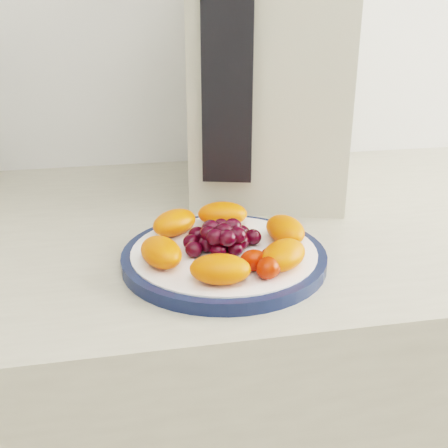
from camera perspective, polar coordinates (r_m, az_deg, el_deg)
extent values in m
cylinder|color=#0F1A3A|center=(0.65, 0.00, -3.45)|extent=(0.24, 0.24, 0.01)
cylinder|color=white|center=(0.65, 0.00, -3.37)|extent=(0.22, 0.22, 0.02)
cube|color=#B4B099|center=(0.90, 4.77, 15.88)|extent=(0.29, 0.36, 0.38)
cube|color=black|center=(0.74, 0.36, 15.03)|extent=(0.07, 0.04, 0.29)
ellipsoid|color=#FF4105|center=(0.67, 6.24, -0.56)|extent=(0.05, 0.07, 0.03)
ellipsoid|color=#FF4105|center=(0.72, -0.15, 1.03)|extent=(0.07, 0.05, 0.03)
ellipsoid|color=#FF4105|center=(0.69, -5.05, 0.15)|extent=(0.07, 0.07, 0.03)
ellipsoid|color=#FF4105|center=(0.61, -6.40, -2.85)|extent=(0.06, 0.07, 0.03)
ellipsoid|color=#FF4105|center=(0.57, -0.39, -4.60)|extent=(0.07, 0.06, 0.03)
ellipsoid|color=#FF4105|center=(0.61, 6.07, -3.14)|extent=(0.07, 0.07, 0.03)
ellipsoid|color=black|center=(0.65, 0.00, -1.87)|extent=(0.02, 0.02, 0.02)
ellipsoid|color=black|center=(0.65, 1.68, -1.78)|extent=(0.02, 0.02, 0.02)
ellipsoid|color=black|center=(0.66, 0.54, -1.33)|extent=(0.02, 0.02, 0.02)
ellipsoid|color=black|center=(0.66, -1.11, -1.35)|extent=(0.02, 0.02, 0.02)
ellipsoid|color=black|center=(0.64, -1.70, -2.01)|extent=(0.02, 0.02, 0.02)
ellipsoid|color=black|center=(0.63, -0.57, -2.70)|extent=(0.02, 0.02, 0.02)
ellipsoid|color=black|center=(0.63, 1.16, -2.56)|extent=(0.02, 0.02, 0.02)
ellipsoid|color=black|center=(0.66, 2.94, -1.34)|extent=(0.02, 0.02, 0.02)
ellipsoid|color=black|center=(0.68, 1.79, -0.87)|extent=(0.02, 0.02, 0.02)
ellipsoid|color=black|center=(0.68, 0.21, -0.62)|extent=(0.02, 0.02, 0.02)
ellipsoid|color=black|center=(0.68, -1.41, -0.72)|extent=(0.02, 0.02, 0.02)
ellipsoid|color=black|center=(0.67, -2.71, -1.13)|extent=(0.02, 0.02, 0.02)
ellipsoid|color=black|center=(0.65, -3.34, -1.86)|extent=(0.02, 0.02, 0.02)
ellipsoid|color=black|center=(0.63, -3.09, -2.57)|extent=(0.02, 0.02, 0.02)
ellipsoid|color=black|center=(0.64, 0.00, -0.78)|extent=(0.02, 0.02, 0.02)
ellipsoid|color=black|center=(0.65, 0.90, -0.26)|extent=(0.02, 0.02, 0.02)
ellipsoid|color=black|center=(0.66, -0.31, -0.20)|extent=(0.02, 0.02, 0.02)
ellipsoid|color=black|center=(0.65, -1.35, -0.43)|extent=(0.02, 0.02, 0.02)
ellipsoid|color=black|center=(0.64, -1.62, -0.95)|extent=(0.02, 0.02, 0.02)
ellipsoid|color=black|center=(0.63, -0.94, -1.34)|extent=(0.02, 0.02, 0.02)
ellipsoid|color=black|center=(0.62, 0.33, -1.44)|extent=(0.02, 0.02, 0.02)
ellipsoid|color=black|center=(0.63, 1.39, -1.16)|extent=(0.02, 0.02, 0.02)
ellipsoid|color=#C11401|center=(0.60, 3.02, -3.71)|extent=(0.03, 0.03, 0.02)
ellipsoid|color=#C11401|center=(0.61, 5.07, -3.29)|extent=(0.03, 0.03, 0.02)
ellipsoid|color=#C11401|center=(0.59, 4.54, -4.46)|extent=(0.04, 0.04, 0.02)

